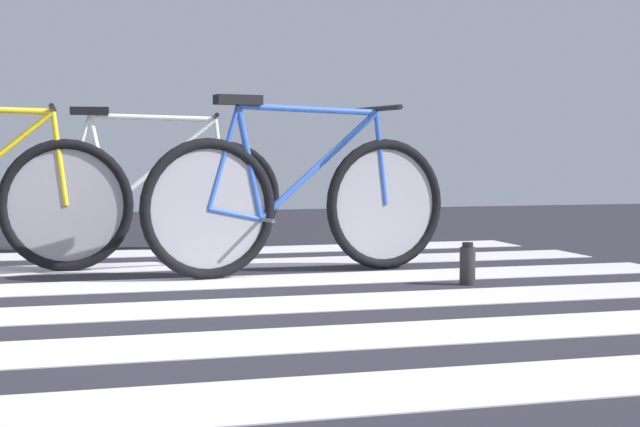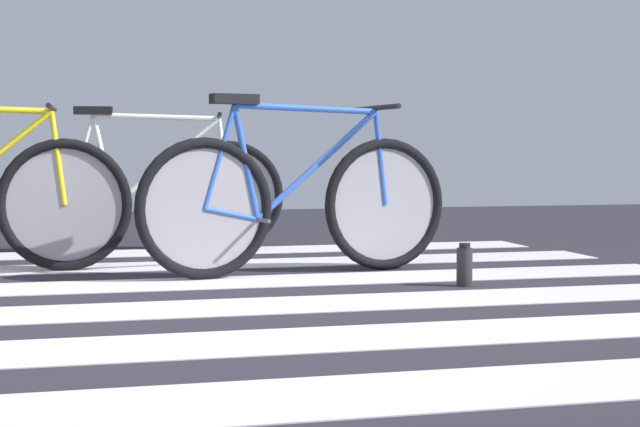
# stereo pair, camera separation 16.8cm
# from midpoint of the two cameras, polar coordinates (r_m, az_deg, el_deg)

# --- Properties ---
(ground) EXTENTS (18.00, 14.00, 0.02)m
(ground) POSITION_cam_midpoint_polar(r_m,az_deg,el_deg) (3.72, -7.34, -6.49)
(ground) COLOR #25242C
(crosswalk_markings) EXTENTS (5.44, 5.74, 0.00)m
(crosswalk_markings) POSITION_cam_midpoint_polar(r_m,az_deg,el_deg) (3.65, -6.59, -6.50)
(crosswalk_markings) COLOR silver
(crosswalk_markings) RESTS_ON ground
(bicycle_1_of_3) EXTENTS (1.72, 0.55, 0.93)m
(bicycle_1_of_3) POSITION_cam_midpoint_polar(r_m,az_deg,el_deg) (5.05, -2.10, 0.71)
(bicycle_1_of_3) COLOR black
(bicycle_1_of_3) RESTS_ON ground
(bicycle_3_of_3) EXTENTS (1.73, 0.52, 0.93)m
(bicycle_3_of_3) POSITION_cam_midpoint_polar(r_m,az_deg,el_deg) (6.35, -11.02, 1.24)
(bicycle_3_of_3) COLOR black
(bicycle_3_of_3) RESTS_ON ground
(water_bottle) EXTENTS (0.08, 0.08, 0.21)m
(water_bottle) POSITION_cam_midpoint_polar(r_m,az_deg,el_deg) (4.71, 7.76, -3.04)
(water_bottle) COLOR #282425
(water_bottle) RESTS_ON ground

